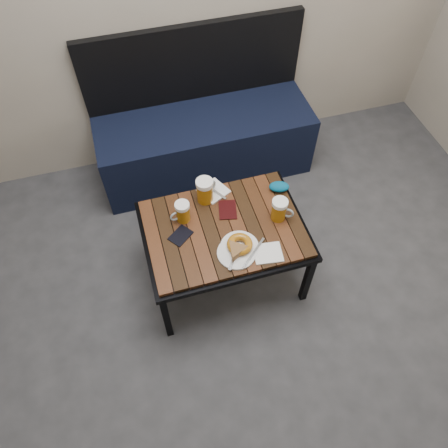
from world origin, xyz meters
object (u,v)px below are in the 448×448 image
object	(u,v)px
beer_mug_centre	(205,190)
plate_bagel	(240,246)
cafe_table	(224,232)
plate_pie	(237,251)
passport_navy	(181,236)
beer_mug_right	(280,210)
passport_burgundy	(228,210)
beer_mug_left	(182,212)
knit_pouch	(279,187)
bench	(204,137)

from	to	relation	value
beer_mug_centre	plate_bagel	size ratio (longest dim) A/B	0.63
cafe_table	plate_pie	xyz separation A→B (m)	(0.01, -0.17, 0.07)
passport_navy	beer_mug_right	bearing A→B (deg)	49.54
plate_pie	passport_burgundy	world-z (taller)	plate_pie
beer_mug_centre	plate_pie	world-z (taller)	beer_mug_centre
beer_mug_left	knit_pouch	size ratio (longest dim) A/B	1.11
beer_mug_right	cafe_table	bearing A→B (deg)	-150.70
bench	passport_burgundy	world-z (taller)	bench
plate_pie	passport_burgundy	xyz separation A→B (m)	(0.04, 0.27, -0.02)
beer_mug_left	plate_pie	size ratio (longest dim) A/B	0.63
passport_burgundy	cafe_table	bearing A→B (deg)	-103.09
plate_bagel	passport_navy	xyz separation A→B (m)	(-0.27, 0.15, -0.02)
beer_mug_left	cafe_table	bearing A→B (deg)	136.75
cafe_table	knit_pouch	world-z (taller)	knit_pouch
beer_mug_left	plate_pie	xyz separation A→B (m)	(0.20, -0.28, -0.04)
beer_mug_left	beer_mug_right	bearing A→B (deg)	151.93
passport_burgundy	bench	bearing A→B (deg)	97.74
plate_pie	plate_bagel	distance (m)	0.04
passport_burgundy	beer_mug_centre	bearing A→B (deg)	144.29
beer_mug_right	bench	bearing A→B (deg)	133.46
beer_mug_centre	passport_navy	bearing A→B (deg)	-167.64
beer_mug_centre	plate_bagel	world-z (taller)	beer_mug_centre
beer_mug_left	plate_bagel	xyz separation A→B (m)	(0.23, -0.25, -0.04)
passport_navy	beer_mug_centre	bearing A→B (deg)	99.83
cafe_table	beer_mug_centre	size ratio (longest dim) A/B	5.74
passport_navy	beer_mug_left	bearing A→B (deg)	122.66
plate_pie	passport_burgundy	size ratio (longest dim) A/B	1.50
passport_burgundy	plate_pie	bearing A→B (deg)	-84.57
bench	plate_bagel	world-z (taller)	bench
beer_mug_left	plate_bagel	size ratio (longest dim) A/B	0.53
passport_burgundy	plate_bagel	bearing A→B (deg)	-79.66
beer_mug_left	plate_bagel	distance (m)	0.34
bench	beer_mug_left	bearing A→B (deg)	-111.47
beer_mug_centre	beer_mug_right	size ratio (longest dim) A/B	1.11
beer_mug_left	beer_mug_right	xyz separation A→B (m)	(0.48, -0.13, 0.01)
cafe_table	plate_bagel	distance (m)	0.16
passport_burgundy	knit_pouch	size ratio (longest dim) A/B	1.17
beer_mug_right	passport_navy	bearing A→B (deg)	-150.12
beer_mug_left	passport_navy	bearing A→B (deg)	57.00
knit_pouch	beer_mug_right	bearing A→B (deg)	-111.05
bench	beer_mug_left	distance (m)	0.89
bench	knit_pouch	bearing A→B (deg)	-71.96
passport_navy	passport_burgundy	distance (m)	0.29
bench	plate_bagel	size ratio (longest dim) A/B	6.05
plate_bagel	passport_burgundy	world-z (taller)	plate_bagel
cafe_table	beer_mug_centre	bearing A→B (deg)	101.83
passport_burgundy	knit_pouch	world-z (taller)	knit_pouch
passport_burgundy	knit_pouch	distance (m)	0.32
beer_mug_right	plate_pie	distance (m)	0.32
beer_mug_right	plate_bagel	size ratio (longest dim) A/B	0.57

